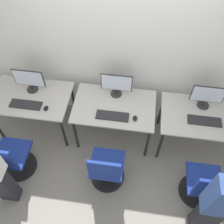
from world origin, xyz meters
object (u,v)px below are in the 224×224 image
at_px(keyboard_left, 26,105).
at_px(office_chair_center, 107,170).
at_px(mouse_center, 135,118).
at_px(office_chair_right, 203,186).
at_px(keyboard_right, 204,121).
at_px(person_right, 220,204).
at_px(monitor_center, 117,84).
at_px(monitor_right, 207,96).
at_px(keyboard_center, 112,116).
at_px(mouse_left, 46,108).
at_px(monitor_left, 29,80).
at_px(office_chair_left, 12,159).

distance_m(keyboard_left, office_chair_center, 1.44).
distance_m(mouse_center, office_chair_right, 1.22).
height_order(keyboard_right, person_right, person_right).
bearing_deg(monitor_center, office_chair_right, -40.00).
height_order(office_chair_center, monitor_right, monitor_right).
height_order(keyboard_right, office_chair_right, office_chair_right).
height_order(keyboard_left, monitor_right, monitor_right).
bearing_deg(monitor_center, office_chair_center, -89.53).
bearing_deg(keyboard_center, mouse_left, -179.53).
distance_m(keyboard_right, office_chair_right, 0.84).
relative_size(monitor_left, keyboard_center, 0.98).
distance_m(office_chair_left, keyboard_right, 2.65).
relative_size(keyboard_left, mouse_center, 4.95).
bearing_deg(office_chair_left, monitor_right, 21.73).
relative_size(monitor_center, monitor_right, 1.00).
relative_size(mouse_left, mouse_center, 1.00).
distance_m(keyboard_center, office_chair_center, 0.72).
distance_m(mouse_left, office_chair_right, 2.31).
height_order(monitor_center, keyboard_right, monitor_center).
height_order(mouse_center, office_chair_center, office_chair_center).
height_order(monitor_center, office_chair_center, monitor_center).
relative_size(monitor_left, person_right, 0.28).
xyz_separation_m(mouse_left, monitor_center, (0.92, 0.41, 0.19)).
xyz_separation_m(mouse_left, office_chair_center, (0.93, -0.61, -0.39)).
relative_size(mouse_left, keyboard_right, 0.20).
bearing_deg(mouse_left, mouse_center, 0.28).
bearing_deg(mouse_center, office_chair_left, -158.28).
bearing_deg(monitor_center, monitor_right, -1.77).
bearing_deg(keyboard_left, monitor_center, 17.25).
bearing_deg(office_chair_left, office_chair_right, -0.38).
xyz_separation_m(monitor_left, person_right, (2.49, -1.34, -0.08)).
relative_size(mouse_center, person_right, 0.06).
bearing_deg(keyboard_center, office_chair_center, -89.22).
bearing_deg(keyboard_right, keyboard_left, -178.39).
bearing_deg(office_chair_left, person_right, -8.50).
distance_m(monitor_right, keyboard_right, 0.34).
distance_m(monitor_center, keyboard_center, 0.45).
relative_size(monitor_center, office_chair_center, 0.49).
height_order(monitor_left, monitor_center, same).
bearing_deg(mouse_center, office_chair_center, -115.88).
xyz_separation_m(monitor_center, office_chair_right, (1.26, -1.06, -0.58)).
relative_size(monitor_left, keyboard_left, 0.98).
relative_size(monitor_right, person_right, 0.28).
xyz_separation_m(keyboard_center, monitor_right, (1.22, 0.36, 0.19)).
relative_size(office_chair_center, person_right, 0.56).
bearing_deg(office_chair_right, mouse_left, 163.46).
xyz_separation_m(keyboard_right, person_right, (0.04, -1.11, 0.11)).
height_order(keyboard_center, office_chair_center, office_chair_center).
bearing_deg(office_chair_center, office_chair_right, -1.95).
bearing_deg(person_right, mouse_center, 133.30).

